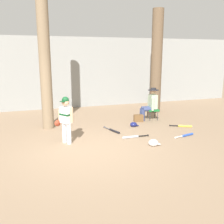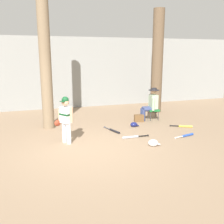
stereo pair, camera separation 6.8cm
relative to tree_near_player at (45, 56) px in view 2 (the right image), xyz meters
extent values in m
plane|color=#897056|center=(0.83, -2.44, -2.35)|extent=(60.00, 60.00, 0.00)
cube|color=gray|center=(0.83, 3.26, -0.77)|extent=(18.00, 0.36, 3.17)
cylinder|color=#7F6B51|center=(0.00, 0.00, 0.20)|extent=(0.37, 0.37, 5.09)
cone|color=#7F6B51|center=(0.00, 0.00, -2.35)|extent=(0.51, 0.51, 0.22)
cylinder|color=brown|center=(4.56, 1.15, -0.26)|extent=(0.46, 0.46, 4.19)
cone|color=brown|center=(4.56, 1.15, -2.35)|extent=(0.60, 0.60, 0.27)
cylinder|color=white|center=(0.41, -1.77, -2.06)|extent=(0.12, 0.12, 0.58)
cylinder|color=white|center=(0.30, -1.62, -2.06)|extent=(0.12, 0.12, 0.58)
cube|color=white|center=(0.36, -1.69, -1.55)|extent=(0.34, 0.36, 0.44)
cube|color=#144723|center=(0.36, -1.69, -1.53)|extent=(0.35, 0.37, 0.05)
sphere|color=tan|center=(0.36, -1.69, -1.20)|extent=(0.20, 0.20, 0.20)
sphere|color=#144723|center=(0.36, -1.69, -1.14)|extent=(0.19, 0.19, 0.19)
cube|color=#144723|center=(0.28, -1.74, -1.17)|extent=(0.16, 0.17, 0.02)
cylinder|color=tan|center=(0.48, -1.90, -1.51)|extent=(0.11, 0.11, 0.42)
cylinder|color=tan|center=(0.20, -1.54, -1.63)|extent=(0.11, 0.11, 0.40)
ellipsoid|color=#933823|center=(0.14, -1.56, -1.79)|extent=(0.25, 0.22, 0.18)
cube|color=#196B2D|center=(3.80, -0.11, -1.97)|extent=(0.45, 0.45, 0.06)
cylinder|color=#333338|center=(3.63, -0.24, -2.16)|extent=(0.02, 0.02, 0.38)
cylinder|color=#333338|center=(3.67, 0.06, -2.16)|extent=(0.02, 0.02, 0.38)
cylinder|color=#333338|center=(3.93, -0.28, -2.16)|extent=(0.02, 0.02, 0.38)
cylinder|color=#333338|center=(3.97, 0.02, -2.16)|extent=(0.02, 0.02, 0.38)
cylinder|color=navy|center=(3.39, -0.16, -2.14)|extent=(0.13, 0.13, 0.43)
cylinder|color=navy|center=(3.42, 0.04, -2.14)|extent=(0.13, 0.13, 0.43)
cylinder|color=navy|center=(3.59, -0.19, -1.92)|extent=(0.42, 0.20, 0.15)
cylinder|color=navy|center=(3.62, 0.01, -1.92)|extent=(0.42, 0.20, 0.15)
cube|color=#99B293|center=(3.80, -0.11, -1.66)|extent=(0.28, 0.39, 0.52)
cylinder|color=#99B293|center=(3.69, -0.32, -1.72)|extent=(0.10, 0.10, 0.46)
cylinder|color=#99B293|center=(3.75, 0.12, -1.72)|extent=(0.10, 0.10, 0.46)
sphere|color=tan|center=(3.80, -0.11, -1.26)|extent=(0.22, 0.22, 0.22)
cylinder|color=#232328|center=(3.80, -0.11, -1.23)|extent=(0.40, 0.40, 0.02)
cylinder|color=#232328|center=(3.80, -0.11, -1.19)|extent=(0.20, 0.20, 0.09)
cube|color=brown|center=(3.19, -0.20, -2.22)|extent=(0.37, 0.25, 0.26)
cylinder|color=black|center=(1.94, -1.15, -2.32)|extent=(0.21, 0.49, 0.07)
cylinder|color=#4C4C51|center=(1.81, -0.76, -2.32)|extent=(0.13, 0.32, 0.03)
cylinder|color=#4C4C51|center=(1.76, -0.60, -2.32)|extent=(0.06, 0.03, 0.06)
cylinder|color=yellow|center=(4.39, -1.36, -2.32)|extent=(0.42, 0.27, 0.07)
cylinder|color=black|center=(4.07, -1.19, -2.32)|extent=(0.27, 0.17, 0.03)
cylinder|color=black|center=(3.94, -1.12, -2.32)|extent=(0.04, 0.06, 0.06)
cylinder|color=#B7BCC6|center=(2.18, -1.86, -2.32)|extent=(0.49, 0.07, 0.07)
cylinder|color=black|center=(2.59, -1.86, -2.32)|extent=(0.33, 0.04, 0.03)
cylinder|color=black|center=(2.75, -1.87, -2.32)|extent=(0.02, 0.06, 0.06)
cylinder|color=#2347AD|center=(3.90, -2.21, -2.32)|extent=(0.44, 0.16, 0.07)
cylinder|color=silver|center=(3.55, -2.29, -2.32)|extent=(0.29, 0.10, 0.03)
cylinder|color=silver|center=(3.40, -2.33, -2.32)|extent=(0.03, 0.06, 0.06)
ellipsoid|color=silver|center=(2.53, -2.63, -2.27)|extent=(0.27, 0.25, 0.18)
cube|color=silver|center=(2.66, -2.63, -2.31)|extent=(0.11, 0.13, 0.02)
ellipsoid|color=navy|center=(2.76, -0.75, -2.28)|extent=(0.24, 0.22, 0.17)
cube|color=navy|center=(2.87, -0.75, -2.32)|extent=(0.10, 0.12, 0.02)
camera|label=1|loc=(-0.58, -8.42, 0.05)|focal=40.74mm
camera|label=2|loc=(-0.52, -8.44, 0.05)|focal=40.74mm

